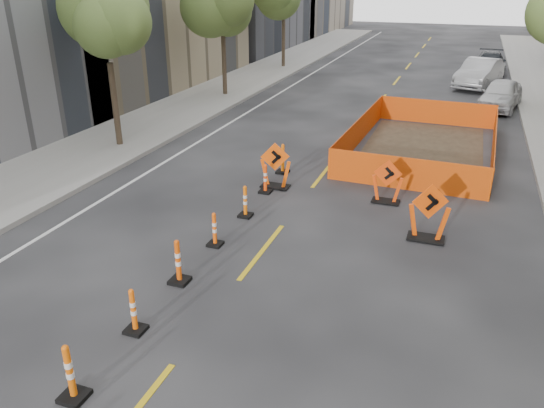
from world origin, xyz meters
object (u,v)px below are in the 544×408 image
at_px(parked_car_near, 501,94).
at_px(parked_car_far, 490,63).
at_px(channelizer_4, 178,261).
at_px(channelizer_8, 283,159).
at_px(chevron_sign_right, 429,212).
at_px(channelizer_2, 70,372).
at_px(chevron_sign_left, 275,165).
at_px(parked_car_mid, 479,73).
at_px(channelizer_7, 265,178).
at_px(chevron_sign_center, 387,181).
at_px(channelizer_6, 245,201).
at_px(channelizer_5, 214,229).
at_px(channelizer_3, 133,311).

bearing_deg(parked_car_near, parked_car_far, 103.08).
bearing_deg(channelizer_4, channelizer_8, 90.93).
bearing_deg(chevron_sign_right, channelizer_2, -146.50).
xyz_separation_m(chevron_sign_left, parked_car_mid, (6.00, 19.49, 0.06)).
height_order(channelizer_7, parked_car_near, parked_car_near).
distance_m(chevron_sign_center, chevron_sign_right, 2.50).
relative_size(channelizer_6, channelizer_8, 0.90).
distance_m(channelizer_2, channelizer_5, 5.62).
height_order(channelizer_8, parked_car_mid, parked_car_mid).
distance_m(channelizer_3, chevron_sign_left, 8.01).
height_order(channelizer_5, parked_car_mid, parked_car_mid).
height_order(channelizer_4, parked_car_mid, parked_car_mid).
bearing_deg(channelizer_7, channelizer_5, -89.37).
bearing_deg(chevron_sign_right, parked_car_mid, 62.90).
relative_size(channelizer_5, parked_car_far, 0.20).
distance_m(channelizer_2, parked_car_far, 35.46).
bearing_deg(channelizer_4, channelizer_2, -88.06).
height_order(parked_car_near, parked_car_mid, parked_car_mid).
distance_m(parked_car_near, parked_car_far, 10.93).
bearing_deg(channelizer_5, channelizer_4, -89.58).
bearing_deg(chevron_sign_right, parked_car_far, 62.01).
xyz_separation_m(channelizer_8, parked_car_mid, (6.22, 18.14, 0.30)).
bearing_deg(parked_car_far, channelizer_8, -105.76).
bearing_deg(channelizer_3, chevron_sign_right, 50.03).
relative_size(channelizer_6, chevron_sign_center, 0.69).
relative_size(channelizer_3, parked_car_far, 0.21).
distance_m(chevron_sign_left, parked_car_mid, 20.40).
height_order(channelizer_8, parked_car_far, parked_car_far).
relative_size(chevron_sign_left, parked_car_far, 0.32).
height_order(channelizer_2, channelizer_6, channelizer_2).
bearing_deg(channelizer_4, channelizer_6, 89.30).
bearing_deg(parked_car_far, channelizer_4, -101.75).
xyz_separation_m(channelizer_6, chevron_sign_right, (4.99, 0.30, 0.32)).
height_order(channelizer_7, parked_car_mid, parked_car_mid).
height_order(channelizer_6, parked_car_near, parked_car_near).
distance_m(channelizer_2, channelizer_3, 1.87).
height_order(channelizer_4, channelizer_5, channelizer_4).
bearing_deg(channelizer_8, chevron_sign_center, -19.71).
relative_size(channelizer_5, parked_car_mid, 0.18).
height_order(chevron_sign_left, parked_car_mid, parked_car_mid).
bearing_deg(channelizer_6, chevron_sign_right, 3.49).
relative_size(channelizer_7, parked_car_mid, 0.19).
distance_m(channelizer_2, chevron_sign_right, 9.22).
xyz_separation_m(channelizer_7, parked_car_mid, (6.15, 20.01, 0.35)).
bearing_deg(parked_car_mid, channelizer_7, -92.02).
relative_size(channelizer_6, parked_car_mid, 0.19).
distance_m(channelizer_6, parked_car_far, 28.16).
xyz_separation_m(channelizer_3, channelizer_7, (-0.13, 7.49, -0.01)).
relative_size(channelizer_8, parked_car_far, 0.22).
distance_m(channelizer_4, chevron_sign_right, 6.47).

